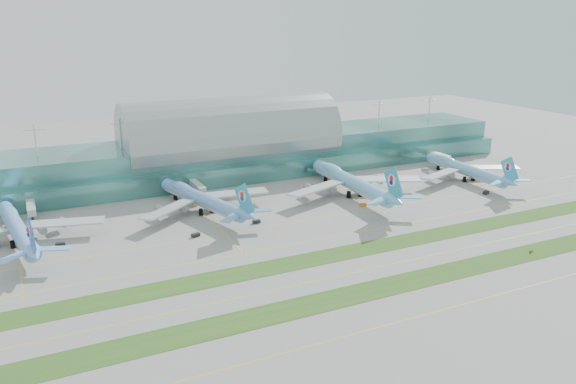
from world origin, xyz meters
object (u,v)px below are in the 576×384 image
terminal (231,149)px  airliner_c (350,181)px  airliner_b (201,198)px  taxiway_sign_east (531,251)px  airliner_a (17,228)px  airliner_d (464,168)px

terminal → airliner_c: bearing=-59.0°
airliner_b → taxiway_sign_east: (97.71, -99.39, -5.91)m
airliner_b → taxiway_sign_east: bearing=-60.9°
airliner_a → airliner_b: airliner_b is taller
terminal → airliner_d: size_ratio=4.66×
airliner_b → airliner_c: size_ratio=0.88×
airliner_a → airliner_d: bearing=-9.5°
airliner_b → airliner_c: (74.83, -6.92, 0.74)m
airliner_a → airliner_c: bearing=-8.8°
airliner_a → airliner_c: size_ratio=0.88×
airliner_c → airliner_d: 71.04m
airliner_d → airliner_a: bearing=-178.6°
terminal → airliner_a: bearing=-150.6°
airliner_a → taxiway_sign_east: airliner_a is taller
terminal → taxiway_sign_east: terminal is taller
airliner_d → taxiway_sign_east: 101.36m
terminal → airliner_d: terminal is taller
terminal → airliner_b: 68.30m
terminal → taxiway_sign_east: size_ratio=145.07×
terminal → airliner_d: (109.71, -67.80, -8.04)m
airliner_b → airliner_c: 75.15m
airliner_d → airliner_b: bearing=178.6°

